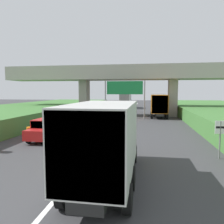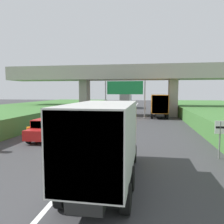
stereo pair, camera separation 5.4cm
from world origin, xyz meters
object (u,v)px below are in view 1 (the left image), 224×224
(truck_yellow, at_px, (107,138))
(truck_blue, at_px, (126,100))
(construction_barrel_3, at_px, (54,124))
(truck_orange, at_px, (159,105))
(construction_barrel_2, at_px, (30,132))
(construction_barrel_5, at_px, (79,115))
(speed_limit_sign, at_px, (220,134))
(car_red, at_px, (46,130))
(construction_barrel_4, at_px, (68,119))
(overhead_highway_sign, at_px, (125,90))

(truck_yellow, distance_m, truck_blue, 43.13)
(truck_yellow, xyz_separation_m, construction_barrel_3, (-8.07, 12.48, -1.47))
(truck_yellow, bearing_deg, truck_orange, 82.22)
(truck_blue, distance_m, construction_barrel_2, 35.38)
(truck_yellow, height_order, construction_barrel_3, truck_yellow)
(truck_orange, bearing_deg, construction_barrel_2, -124.25)
(truck_orange, height_order, construction_barrel_5, truck_orange)
(truck_orange, relative_size, construction_barrel_3, 8.11)
(construction_barrel_3, bearing_deg, speed_limit_sign, -30.71)
(truck_orange, bearing_deg, truck_blue, 110.70)
(speed_limit_sign, height_order, truck_orange, truck_orange)
(construction_barrel_2, relative_size, construction_barrel_5, 1.00)
(car_red, relative_size, construction_barrel_5, 4.56)
(construction_barrel_4, height_order, construction_barrel_5, same)
(speed_limit_sign, distance_m, car_red, 12.53)
(truck_orange, distance_m, truck_yellow, 25.17)
(construction_barrel_2, distance_m, construction_barrel_5, 13.57)
(construction_barrel_5, bearing_deg, truck_blue, 77.34)
(truck_yellow, xyz_separation_m, truck_blue, (-3.42, 42.99, 0.00))
(truck_yellow, xyz_separation_m, construction_barrel_4, (-8.15, 17.01, -1.47))
(speed_limit_sign, bearing_deg, car_red, 166.11)
(truck_yellow, bearing_deg, construction_barrel_3, 122.87)
(overhead_highway_sign, bearing_deg, truck_orange, 26.56)
(truck_orange, relative_size, construction_barrel_4, 8.11)
(overhead_highway_sign, height_order, construction_barrel_2, overhead_highway_sign)
(construction_barrel_4, xyz_separation_m, construction_barrel_5, (-0.09, 4.52, 0.00))
(construction_barrel_3, distance_m, construction_barrel_4, 4.52)
(construction_barrel_2, relative_size, construction_barrel_4, 1.00)
(speed_limit_sign, bearing_deg, construction_barrel_2, 165.06)
(construction_barrel_2, height_order, construction_barrel_3, same)
(truck_orange, height_order, car_red, truck_orange)
(truck_yellow, relative_size, construction_barrel_4, 8.11)
(truck_blue, relative_size, construction_barrel_4, 8.11)
(truck_yellow, bearing_deg, construction_barrel_4, 115.60)
(construction_barrel_2, bearing_deg, overhead_highway_sign, 65.57)
(truck_yellow, height_order, construction_barrel_2, truck_yellow)
(construction_barrel_3, bearing_deg, overhead_highway_sign, 56.90)
(truck_yellow, bearing_deg, speed_limit_sign, 35.96)
(speed_limit_sign, xyz_separation_m, construction_barrel_3, (-13.90, 8.25, -1.02))
(construction_barrel_4, bearing_deg, construction_barrel_5, 91.11)
(overhead_highway_sign, height_order, construction_barrel_5, overhead_highway_sign)
(truck_orange, relative_size, car_red, 1.78)
(overhead_highway_sign, distance_m, speed_limit_sign, 19.84)
(speed_limit_sign, height_order, construction_barrel_2, speed_limit_sign)
(overhead_highway_sign, bearing_deg, construction_barrel_4, -140.39)
(speed_limit_sign, relative_size, construction_barrel_2, 2.48)
(construction_barrel_4, bearing_deg, construction_barrel_3, -88.96)
(speed_limit_sign, xyz_separation_m, truck_blue, (-9.25, 38.76, 0.46))
(truck_blue, bearing_deg, construction_barrel_2, -97.70)
(overhead_highway_sign, bearing_deg, construction_barrel_2, -114.43)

